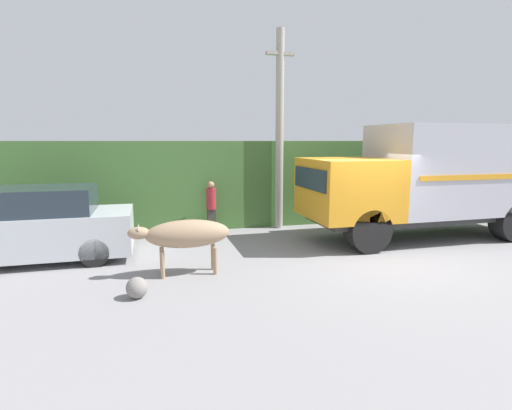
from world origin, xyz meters
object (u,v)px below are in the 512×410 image
at_px(cargo_truck, 437,177).
at_px(pedestrian_on_hill, 211,204).
at_px(parked_suv, 39,226).
at_px(roadside_rock, 137,288).
at_px(brown_cow, 186,234).
at_px(utility_pole, 280,128).

distance_m(cargo_truck, pedestrian_on_hill, 6.77).
distance_m(cargo_truck, parked_suv, 10.76).
relative_size(cargo_truck, roadside_rock, 18.90).
distance_m(parked_suv, roadside_rock, 3.83).
xyz_separation_m(cargo_truck, roadside_rock, (-8.43, -2.59, -1.61)).
xyz_separation_m(brown_cow, roadside_rock, (-1.00, -1.11, -0.68)).
height_order(cargo_truck, brown_cow, cargo_truck).
bearing_deg(utility_pole, brown_cow, -130.60).
distance_m(brown_cow, roadside_rock, 1.64).
relative_size(brown_cow, pedestrian_on_hill, 1.32).
relative_size(parked_suv, pedestrian_on_hill, 2.66).
bearing_deg(utility_pole, pedestrian_on_hill, -175.42).
bearing_deg(roadside_rock, parked_suv, 127.10).
height_order(utility_pole, roadside_rock, utility_pole).
relative_size(brown_cow, roadside_rock, 5.40).
bearing_deg(utility_pole, cargo_truck, -31.42).
bearing_deg(brown_cow, roadside_rock, -121.61).
height_order(parked_suv, utility_pole, utility_pole).
distance_m(pedestrian_on_hill, roadside_rock, 5.36).
distance_m(utility_pole, roadside_rock, 7.35).
xyz_separation_m(pedestrian_on_hill, utility_pole, (2.26, 0.18, 2.34)).
bearing_deg(parked_suv, brown_cow, -28.30).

